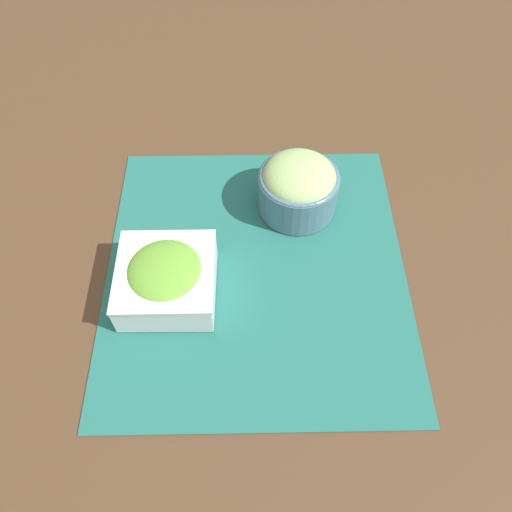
% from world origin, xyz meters
% --- Properties ---
extents(ground_plane, '(3.00, 3.00, 0.00)m').
position_xyz_m(ground_plane, '(0.00, 0.00, 0.00)').
color(ground_plane, '#513823').
extents(placemat, '(0.47, 0.43, 0.00)m').
position_xyz_m(placemat, '(0.00, 0.00, 0.00)').
color(placemat, '#236B60').
rests_on(placemat, ground_plane).
extents(lettuce_bowl, '(0.13, 0.13, 0.07)m').
position_xyz_m(lettuce_bowl, '(-0.04, 0.12, 0.04)').
color(lettuce_bowl, white).
rests_on(lettuce_bowl, placemat).
extents(cucumber_bowl, '(0.12, 0.12, 0.09)m').
position_xyz_m(cucumber_bowl, '(0.12, -0.07, 0.05)').
color(cucumber_bowl, slate).
rests_on(cucumber_bowl, placemat).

